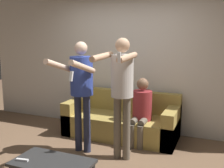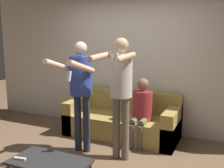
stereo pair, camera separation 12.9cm
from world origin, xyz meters
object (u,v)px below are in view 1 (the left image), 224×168
at_px(person_standing_left, 81,83).
at_px(remote_on_table, 22,160).
at_px(couch, 122,121).
at_px(person_seated, 141,108).
at_px(person_standing_right, 122,84).
at_px(coffee_table, 52,164).

height_order(person_standing_left, remote_on_table, person_standing_left).
height_order(couch, person_seated, person_seated).
distance_m(couch, person_standing_right, 1.27).
bearing_deg(person_standing_left, couch, 69.59).
relative_size(person_standing_right, coffee_table, 1.89).
height_order(couch, coffee_table, couch).
bearing_deg(couch, person_standing_right, -69.54).
xyz_separation_m(person_standing_right, coffee_table, (-0.47, -1.04, -0.81)).
distance_m(person_standing_left, person_seated, 1.14).
xyz_separation_m(couch, remote_on_table, (-0.47, -2.05, 0.09)).
relative_size(coffee_table, remote_on_table, 6.07).
bearing_deg(coffee_table, person_standing_right, 65.93).
bearing_deg(person_seated, remote_on_table, -115.29).
bearing_deg(remote_on_table, person_seated, 64.71).
bearing_deg(person_seated, person_standing_right, -97.11).
height_order(person_seated, remote_on_table, person_seated).
xyz_separation_m(person_standing_left, person_seated, (0.74, 0.70, -0.49)).
height_order(person_standing_right, remote_on_table, person_standing_right).
xyz_separation_m(person_seated, coffee_table, (-0.55, -1.75, -0.29)).
xyz_separation_m(person_standing_left, coffee_table, (0.19, -1.04, -0.78)).
distance_m(person_standing_left, remote_on_table, 1.39).
relative_size(couch, person_standing_left, 1.17).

